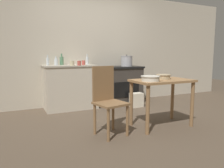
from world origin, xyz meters
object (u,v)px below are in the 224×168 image
Objects in this scene: chair at (108,99)px; mixing_bowl_large at (163,76)px; cup_center at (72,63)px; cup_center_right at (79,63)px; stock_pot at (127,61)px; bottle_mid_left at (62,61)px; bottle_center_left at (48,61)px; mixing_bowl_small at (150,78)px; bottle_left at (87,61)px; flour_sack at (136,100)px; bottle_far_left at (56,62)px; work_table at (162,88)px; cup_mid_right at (83,63)px; stove at (121,85)px.

chair reaches higher than mixing_bowl_large.
cup_center is 1.00× the size of cup_center_right.
bottle_mid_left is at bearing 172.94° from stock_pot.
bottle_center_left is 0.67m from cup_center_right.
stock_pot reaches higher than mixing_bowl_small.
bottle_left is at bearing 36.34° from cup_center.
mixing_bowl_small is at bearing -156.09° from mixing_bowl_large.
bottle_mid_left is (-1.48, 0.63, 0.86)m from flour_sack.
mixing_bowl_large is 0.84× the size of mixing_bowl_small.
cup_center is (0.13, -0.37, -0.04)m from bottle_mid_left.
flour_sack is 1.27× the size of mixing_bowl_large.
chair is 3.41× the size of mixing_bowl_small.
mixing_bowl_small is 1.20× the size of bottle_mid_left.
bottle_left reaches higher than bottle_far_left.
mixing_bowl_large is 1.33× the size of bottle_far_left.
cup_center_right is (0.56, -0.38, -0.04)m from bottle_center_left.
cup_center_right is (-0.96, 1.46, 0.18)m from mixing_bowl_large.
work_table is at bearing -100.37° from stock_pot.
flour_sack is at bearing -11.81° from cup_center_right.
stock_pot is 2.88× the size of cup_mid_right.
cup_center_right is at bearing -34.57° from bottle_far_left.
mixing_bowl_small is at bearing -65.48° from cup_center.
bottle_mid_left reaches higher than bottle_left.
bottle_center_left reaches higher than stove.
bottle_left is (-0.32, 1.93, 0.22)m from mixing_bowl_small.
work_table is at bearing -52.98° from bottle_center_left.
mixing_bowl_small is at bearing -60.03° from bottle_center_left.
bottle_center_left is 0.56m from cup_center.
work_table is at bearing -71.76° from bottle_left.
bottle_left is 2.40× the size of cup_mid_right.
stove is 0.57m from flour_sack.
flour_sack is at bearing -88.97° from stock_pot.
mixing_bowl_large is at bearing -10.12° from chair.
bottle_center_left is (-0.52, 1.87, 0.49)m from chair.
bottle_far_left is 0.68m from bottle_left.
cup_mid_right reaches higher than stove.
cup_center reaches higher than stove.
mixing_bowl_large is 1.01× the size of bottle_mid_left.
chair is 1.79m from flour_sack.
cup_center_right is (0.04, 1.49, 0.45)m from chair.
cup_center is (-1.35, 0.26, 0.82)m from flour_sack.
bottle_mid_left reaches higher than cup_center.
bottle_center_left reaches higher than mixing_bowl_large.
chair is 1.90m from bottle_left.
flour_sack is at bearing -22.06° from cup_mid_right.
bottle_mid_left is 2.49× the size of cup_mid_right.
bottle_far_left is 0.18m from bottle_center_left.
cup_mid_right is (0.15, 0.18, 0.00)m from cup_center_right.
chair is 4.11× the size of bottle_mid_left.
stock_pot is (1.24, 1.68, 0.48)m from chair.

